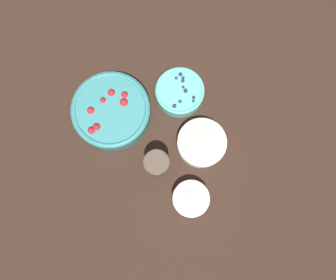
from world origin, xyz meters
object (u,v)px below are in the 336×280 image
(bowl_bananas, at_px, (202,143))
(bowl_blueberries, at_px, (180,92))
(bowl_cream, at_px, (191,199))
(bowl_strawberries, at_px, (111,111))
(jar_chocolate, at_px, (157,164))

(bowl_bananas, bearing_deg, bowl_blueberries, -41.25)
(bowl_blueberries, height_order, bowl_cream, bowl_cream)
(bowl_strawberries, relative_size, jar_chocolate, 2.41)
(bowl_blueberries, height_order, bowl_bananas, bowl_blueberries)
(bowl_strawberries, bearing_deg, bowl_bananas, -172.88)
(bowl_bananas, distance_m, bowl_cream, 0.19)
(bowl_strawberries, height_order, bowl_blueberries, bowl_strawberries)
(bowl_strawberries, distance_m, jar_chocolate, 0.24)
(bowl_blueberries, distance_m, bowl_bananas, 0.19)
(bowl_bananas, relative_size, bowl_cream, 1.37)
(bowl_bananas, height_order, bowl_cream, bowl_cream)
(jar_chocolate, bearing_deg, bowl_cream, 161.23)
(bowl_strawberries, relative_size, bowl_blueberries, 1.58)
(jar_chocolate, bearing_deg, bowl_strawberries, -22.50)
(bowl_bananas, xyz_separation_m, jar_chocolate, (0.10, 0.13, 0.02))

